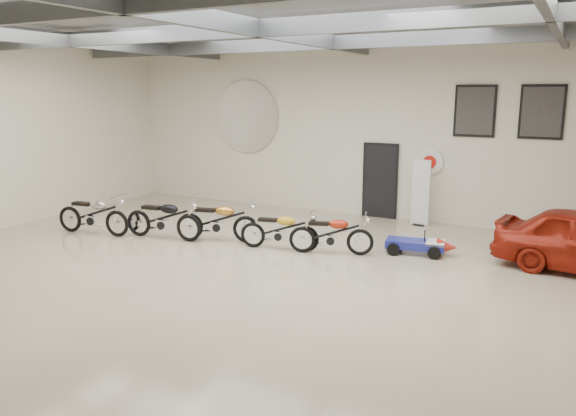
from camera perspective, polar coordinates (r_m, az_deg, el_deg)
The scene contains 16 objects.
floor at distance 11.53m, azimuth -2.80°, elevation -6.44°, with size 16.00×12.00×0.01m, color #BEAE91.
ceiling at distance 11.04m, azimuth -3.07°, elevation 19.04°, with size 16.00×12.00×0.01m, color slate.
back_wall at distance 16.43m, azimuth 7.90°, elevation 7.82°, with size 16.00×0.02×5.00m, color beige.
ceiling_beams at distance 11.01m, azimuth -3.06°, elevation 17.75°, with size 15.80×11.80×0.32m, color #525559, non-canonical shape.
door at distance 16.39m, azimuth 9.34°, elevation 2.66°, with size 0.92×0.08×2.10m, color black.
logo_plaque at distance 18.13m, azimuth -4.24°, elevation 9.20°, with size 2.30×0.06×1.16m, color silver, non-canonical shape.
poster_left at distance 15.60m, azimuth 18.46°, elevation 9.34°, with size 1.05×0.08×1.35m, color black, non-canonical shape.
poster_mid at distance 15.41m, azimuth 24.39°, elevation 8.88°, with size 1.05×0.08×1.35m, color black, non-canonical shape.
oil_sign at distance 15.92m, azimuth 14.21°, elevation 4.55°, with size 0.72×0.10×0.72m, color white, non-canonical shape.
banner_stand at distance 15.62m, azimuth 13.33°, elevation 1.55°, with size 0.50×0.20×1.83m, color white, non-canonical shape.
motorcycle_silver at distance 15.15m, azimuth -19.23°, elevation -0.54°, with size 2.09×0.65×1.09m, color silver, non-canonical shape.
motorcycle_black at distance 14.22m, azimuth -12.58°, elevation -0.96°, with size 2.07×0.64×1.08m, color silver, non-canonical shape.
motorcycle_gold at distance 13.78m, azimuth -7.15°, elevation -1.20°, with size 2.04×0.63×1.06m, color silver, non-canonical shape.
motorcycle_yellow at distance 12.95m, azimuth -0.90°, elevation -2.17°, with size 1.84×0.57×0.96m, color silver, non-canonical shape.
motorcycle_red at distance 12.62m, azimuth 4.39°, elevation -2.55°, with size 1.86×0.58×0.97m, color silver, non-canonical shape.
go_kart at distance 12.96m, azimuth 13.42°, elevation -3.37°, with size 1.59×0.71×0.57m, color navy, non-canonical shape.
Camera 1 is at (5.59, -9.41, 3.60)m, focal length 35.00 mm.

